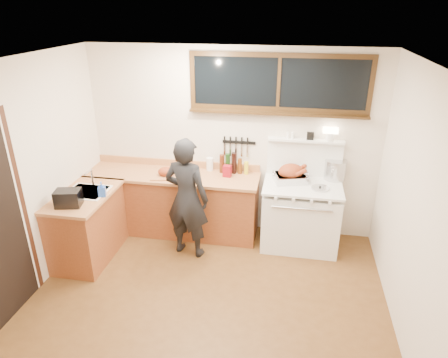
% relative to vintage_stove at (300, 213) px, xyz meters
% --- Properties ---
extents(ground_plane, '(4.00, 3.50, 0.02)m').
position_rel_vintage_stove_xyz_m(ground_plane, '(-1.00, -1.41, -0.48)').
color(ground_plane, '#533215').
extents(room_shell, '(4.10, 3.60, 2.65)m').
position_rel_vintage_stove_xyz_m(room_shell, '(-1.00, -1.41, 1.18)').
color(room_shell, beige).
rests_on(room_shell, ground).
extents(counter_back, '(2.44, 0.64, 1.00)m').
position_rel_vintage_stove_xyz_m(counter_back, '(-1.80, 0.04, -0.01)').
color(counter_back, brown).
rests_on(counter_back, ground).
extents(counter_left, '(0.64, 1.09, 0.90)m').
position_rel_vintage_stove_xyz_m(counter_left, '(-2.70, -0.79, -0.02)').
color(counter_left, brown).
rests_on(counter_left, ground).
extents(sink_unit, '(0.50, 0.45, 0.37)m').
position_rel_vintage_stove_xyz_m(sink_unit, '(-2.68, -0.71, 0.38)').
color(sink_unit, white).
rests_on(sink_unit, counter_left).
extents(vintage_stove, '(1.02, 0.74, 1.60)m').
position_rel_vintage_stove_xyz_m(vintage_stove, '(0.00, 0.00, 0.00)').
color(vintage_stove, white).
rests_on(vintage_stove, ground).
extents(back_window, '(2.32, 0.13, 0.77)m').
position_rel_vintage_stove_xyz_m(back_window, '(-0.40, 0.31, 1.60)').
color(back_window, black).
rests_on(back_window, room_shell).
extents(knife_strip, '(0.46, 0.03, 0.28)m').
position_rel_vintage_stove_xyz_m(knife_strip, '(-0.92, 0.32, 0.84)').
color(knife_strip, black).
rests_on(knife_strip, room_shell).
extents(man, '(0.65, 0.49, 1.61)m').
position_rel_vintage_stove_xyz_m(man, '(-1.45, -0.48, 0.34)').
color(man, black).
rests_on(man, ground).
extents(soap_bottle, '(0.11, 0.11, 0.19)m').
position_rel_vintage_stove_xyz_m(soap_bottle, '(-2.43, -0.79, 0.53)').
color(soap_bottle, '#244FB5').
rests_on(soap_bottle, counter_left).
extents(toaster, '(0.32, 0.26, 0.20)m').
position_rel_vintage_stove_xyz_m(toaster, '(-2.70, -1.09, 0.53)').
color(toaster, black).
rests_on(toaster, counter_left).
extents(cutting_board, '(0.44, 0.36, 0.14)m').
position_rel_vintage_stove_xyz_m(cutting_board, '(-1.84, -0.07, 0.49)').
color(cutting_board, '#B87949').
rests_on(cutting_board, counter_back).
extents(roast_turkey, '(0.49, 0.42, 0.25)m').
position_rel_vintage_stove_xyz_m(roast_turkey, '(-0.17, 0.08, 0.53)').
color(roast_turkey, silver).
rests_on(roast_turkey, vintage_stove).
extents(stockpot, '(0.35, 0.35, 0.27)m').
position_rel_vintage_stove_xyz_m(stockpot, '(0.42, 0.27, 0.57)').
color(stockpot, silver).
rests_on(stockpot, vintage_stove).
extents(saucepan, '(0.19, 0.30, 0.13)m').
position_rel_vintage_stove_xyz_m(saucepan, '(-0.03, 0.17, 0.49)').
color(saucepan, silver).
rests_on(saucepan, vintage_stove).
extents(pot_lid, '(0.29, 0.29, 0.04)m').
position_rel_vintage_stove_xyz_m(pot_lid, '(0.21, -0.10, 0.44)').
color(pot_lid, silver).
rests_on(pot_lid, vintage_stove).
extents(coffee_tin, '(0.12, 0.10, 0.16)m').
position_rel_vintage_stove_xyz_m(coffee_tin, '(-1.02, 0.08, 0.51)').
color(coffee_tin, maroon).
rests_on(coffee_tin, counter_back).
extents(pitcher, '(0.12, 0.12, 0.18)m').
position_rel_vintage_stove_xyz_m(pitcher, '(-1.31, 0.27, 0.52)').
color(pitcher, white).
rests_on(pitcher, counter_back).
extents(bottle_cluster, '(0.41, 0.07, 0.30)m').
position_rel_vintage_stove_xyz_m(bottle_cluster, '(-0.98, 0.22, 0.56)').
color(bottle_cluster, black).
rests_on(bottle_cluster, counter_back).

